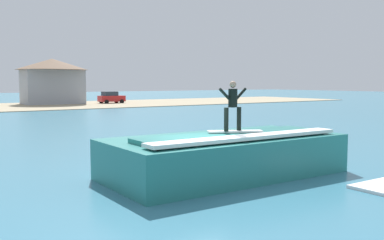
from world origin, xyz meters
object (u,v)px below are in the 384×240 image
at_px(car_far_shore, 111,97).
at_px(surfer, 233,103).
at_px(house_gabled_white, 52,77).
at_px(wave_crest, 225,155).
at_px(surfboard, 235,131).

bearing_deg(car_far_shore, surfer, -109.07).
height_order(car_far_shore, house_gabled_white, house_gabled_white).
bearing_deg(wave_crest, surfer, -79.60).
height_order(wave_crest, surfer, surfer).
distance_m(car_far_shore, house_gabled_white, 9.15).
height_order(surfer, car_far_shore, surfer).
distance_m(surfboard, surfer, 1.02).
height_order(surfer, house_gabled_white, house_gabled_white).
relative_size(wave_crest, car_far_shore, 2.21).
bearing_deg(house_gabled_white, surfer, -100.09).
relative_size(car_far_shore, house_gabled_white, 0.37).
xyz_separation_m(surfer, car_far_shore, (17.81, 51.51, -1.69)).
distance_m(surfboard, house_gabled_white, 55.07).
xyz_separation_m(wave_crest, house_gabled_white, (9.70, 53.89, 3.33)).
bearing_deg(surfer, house_gabled_white, 79.91).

